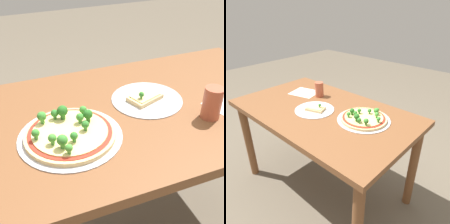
{
  "view_description": "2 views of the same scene",
  "coord_description": "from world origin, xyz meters",
  "views": [
    {
      "loc": [
        0.47,
        0.85,
        1.32
      ],
      "look_at": [
        0.13,
        0.02,
        0.73
      ],
      "focal_mm": 50.0,
      "sensor_mm": 36.0,
      "label": 1
    },
    {
      "loc": [
        0.99,
        -0.91,
        1.38
      ],
      "look_at": [
        0.13,
        0.02,
        0.73
      ],
      "focal_mm": 35.0,
      "sensor_mm": 36.0,
      "label": 2
    }
  ],
  "objects": [
    {
      "name": "drinking_cup",
      "position": [
        -0.18,
        0.15,
        0.77
      ],
      "size": [
        0.06,
        0.06,
        0.11
      ],
      "primitive_type": "cylinder",
      "color": "#AD5138",
      "rests_on": "dining_table"
    },
    {
      "name": "pizza_tray_whole",
      "position": [
        0.3,
        0.07,
        0.72
      ],
      "size": [
        0.33,
        0.33,
        0.07
      ],
      "color": "#B7B7BC",
      "rests_on": "dining_table"
    },
    {
      "name": "dining_table",
      "position": [
        0.0,
        0.0,
        0.61
      ],
      "size": [
        1.26,
        0.75,
        0.71
      ],
      "color": "brown",
      "rests_on": "ground_plane"
    },
    {
      "name": "paper_menu",
      "position": [
        -0.33,
        0.12,
        0.71
      ],
      "size": [
        0.24,
        0.22,
        0.0
      ],
      "primitive_type": "cube",
      "rotation": [
        0.0,
        0.0,
        0.28
      ],
      "color": "silver",
      "rests_on": "dining_table"
    },
    {
      "name": "ground_plane",
      "position": [
        0.0,
        0.0,
        0.0
      ],
      "size": [
        8.0,
        8.0,
        0.0
      ],
      "primitive_type": "plane",
      "color": "brown"
    },
    {
      "name": "pizza_tray_slice",
      "position": [
        -0.03,
        -0.04,
        0.72
      ],
      "size": [
        0.27,
        0.27,
        0.05
      ],
      "color": "#B7B7BC",
      "rests_on": "dining_table"
    }
  ]
}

